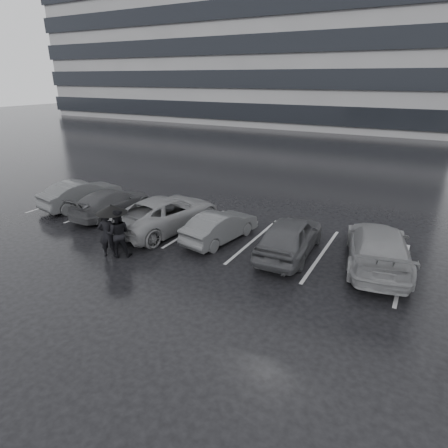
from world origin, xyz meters
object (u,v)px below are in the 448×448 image
Objects in this scene: car_main at (290,236)px; pedestrian_left at (107,234)px; pedestrian_right at (118,233)px; car_east at (378,247)px; car_west_c at (112,202)px; car_west_a at (220,226)px; car_west_b at (166,213)px; car_west_d at (82,194)px.

pedestrian_left reaches higher than car_main.
car_main is 2.35× the size of pedestrian_right.
car_west_c is at bearing -8.26° from car_east.
pedestrian_left is (-8.83, -4.00, 0.13)m from car_east.
car_west_c is 0.86× the size of car_east.
car_west_b reaches higher than car_west_a.
pedestrian_left reaches higher than car_west_d.
car_west_a is at bearing -178.53° from car_west_c.
car_west_b is 1.22× the size of car_west_c.
car_west_b is at bearing -135.73° from pedestrian_left.
car_west_c is at bearing -2.61° from car_main.
car_west_b is 5.64m from car_west_d.
car_main is 3.06m from car_east.
pedestrian_left is 0.95× the size of pedestrian_right.
car_west_b is at bearing -179.92° from car_west_c.
car_main is at bearing -170.74° from car_west_d.
car_west_a is 0.85× the size of car_west_c.
pedestrian_right is at bearing 140.15° from car_west_c.
pedestrian_right is (-2.55, -3.08, 0.30)m from car_west_a.
car_east is at bearing 170.03° from pedestrian_right.
pedestrian_right reaches higher than car_west_a.
car_main is 6.75m from pedestrian_left.
car_west_d is 0.82× the size of car_east.
car_west_c is at bearing 8.35° from car_west_a.
car_east is (8.58, 0.78, 0.00)m from car_west_b.
car_west_c is (-6.05, 0.12, 0.02)m from car_west_a.
car_west_b is 1.27× the size of car_west_d.
car_west_d is 2.40× the size of pedestrian_left.
car_west_d is at bearing 5.50° from car_west_b.
car_west_d is at bearing 7.46° from car_west_a.
car_main reaches higher than car_west_d.
car_west_b is (-2.67, -0.03, 0.12)m from car_west_a.
car_main is 0.99× the size of car_west_c.
car_west_d is 6.67m from pedestrian_right.
car_west_b is 3.06m from pedestrian_right.
car_east is at bearing 163.08° from pedestrian_left.
car_west_a is 4.01m from pedestrian_right.
car_east is 2.76× the size of pedestrian_right.
car_main reaches higher than car_west_c.
car_west_b is at bearing -1.00° from car_main.
pedestrian_right reaches higher than pedestrian_left.
pedestrian_left is at bearing 94.29° from car_west_b.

